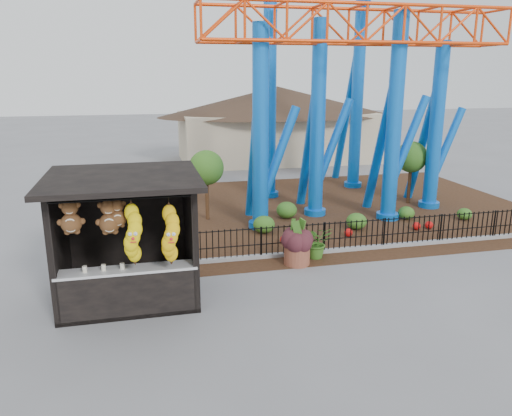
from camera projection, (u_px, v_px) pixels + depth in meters
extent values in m
plane|color=slate|center=(259.00, 305.00, 11.99)|extent=(120.00, 120.00, 0.00)
cube|color=#331E11|center=(308.00, 209.00, 20.39)|extent=(18.00, 12.00, 0.02)
cube|color=gray|center=(360.00, 248.00, 15.67)|extent=(18.00, 0.18, 0.12)
cube|color=black|center=(131.00, 294.00, 12.44)|extent=(3.20, 2.60, 0.10)
cube|color=black|center=(128.00, 225.00, 13.23)|extent=(3.20, 0.12, 3.00)
cube|color=black|center=(59.00, 244.00, 11.73)|extent=(0.12, 2.60, 3.00)
cube|color=black|center=(190.00, 235.00, 12.40)|extent=(0.12, 2.60, 3.00)
cube|color=black|center=(122.00, 178.00, 11.42)|extent=(3.50, 3.40, 0.12)
cube|color=black|center=(52.00, 263.00, 10.57)|extent=(0.14, 0.14, 3.00)
cube|color=black|center=(196.00, 251.00, 11.25)|extent=(0.14, 0.14, 3.00)
cube|color=black|center=(129.00, 293.00, 11.33)|extent=(3.00, 0.50, 1.10)
cube|color=silver|center=(127.00, 270.00, 11.18)|extent=(3.10, 0.55, 0.06)
cylinder|color=black|center=(121.00, 199.00, 10.35)|extent=(2.90, 0.04, 0.04)
cylinder|color=blue|center=(261.00, 130.00, 17.04)|extent=(0.56, 0.56, 7.00)
cylinder|color=blue|center=(260.00, 225.00, 17.93)|extent=(0.84, 0.84, 0.24)
cylinder|color=blue|center=(318.00, 121.00, 18.68)|extent=(0.56, 0.56, 7.30)
cylinder|color=blue|center=(315.00, 212.00, 19.61)|extent=(0.84, 0.84, 0.24)
cylinder|color=blue|center=(394.00, 120.00, 18.08)|extent=(0.56, 0.56, 7.50)
cylinder|color=blue|center=(387.00, 216.00, 19.03)|extent=(0.84, 0.84, 0.24)
cylinder|color=blue|center=(436.00, 127.00, 19.88)|extent=(0.56, 0.56, 6.60)
cylinder|color=blue|center=(429.00, 204.00, 20.71)|extent=(0.84, 0.84, 0.24)
cylinder|color=blue|center=(270.00, 89.00, 21.28)|extent=(0.56, 0.56, 9.50)
cylinder|color=blue|center=(269.00, 194.00, 22.49)|extent=(0.84, 0.84, 0.24)
cylinder|color=blue|center=(358.00, 76.00, 23.08)|extent=(0.56, 0.56, 10.50)
cylinder|color=blue|center=(353.00, 184.00, 24.42)|extent=(0.84, 0.84, 0.24)
cylinder|color=blue|center=(255.00, 152.00, 18.12)|extent=(0.36, 2.21, 5.85)
cylinder|color=blue|center=(278.00, 158.00, 17.75)|extent=(1.62, 0.32, 3.73)
cylinder|color=blue|center=(309.00, 142.00, 19.77)|extent=(0.36, 2.29, 6.10)
cylinder|color=blue|center=(331.00, 148.00, 19.41)|extent=(1.67, 0.32, 3.88)
cylinder|color=blue|center=(381.00, 142.00, 19.17)|extent=(0.36, 2.34, 6.26)
cylinder|color=blue|center=(405.00, 149.00, 18.81)|extent=(1.71, 0.32, 3.99)
cylinder|color=blue|center=(422.00, 145.00, 20.94)|extent=(0.36, 2.10, 5.53)
cylinder|color=blue|center=(445.00, 150.00, 20.57)|extent=(1.54, 0.32, 3.52)
cylinder|color=brown|center=(297.00, 254.00, 14.46)|extent=(0.98, 0.98, 0.63)
ellipsoid|color=#39161C|center=(297.00, 233.00, 14.30)|extent=(0.70, 0.70, 0.64)
imported|color=#174C16|center=(317.00, 242.00, 14.93)|extent=(0.92, 0.81, 0.99)
ellipsoid|color=#305E1B|center=(264.00, 224.00, 17.27)|extent=(0.75, 0.75, 0.60)
ellipsoid|color=#305E1B|center=(356.00, 221.00, 17.70)|extent=(0.72, 0.72, 0.58)
ellipsoid|color=#305E1B|center=(406.00, 213.00, 18.92)|extent=(0.61, 0.61, 0.49)
ellipsoid|color=#305E1B|center=(287.00, 210.00, 19.06)|extent=(0.78, 0.78, 0.63)
ellipsoid|color=#305E1B|center=(464.00, 214.00, 18.86)|extent=(0.55, 0.55, 0.44)
sphere|color=red|center=(284.00, 240.00, 16.20)|extent=(0.28, 0.28, 0.28)
sphere|color=red|center=(349.00, 233.00, 16.92)|extent=(0.28, 0.28, 0.28)
sphere|color=red|center=(417.00, 226.00, 17.65)|extent=(0.28, 0.28, 0.28)
sphere|color=red|center=(429.00, 225.00, 17.76)|extent=(0.28, 0.28, 0.28)
cube|color=#BFAD8C|center=(277.00, 136.00, 31.72)|extent=(12.00, 6.00, 3.00)
cone|color=#332319|center=(278.00, 98.00, 31.09)|extent=(15.00, 15.00, 1.80)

